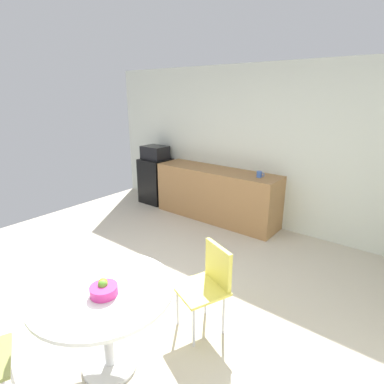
% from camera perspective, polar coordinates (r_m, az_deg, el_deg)
% --- Properties ---
extents(ground_plane, '(6.00, 6.00, 0.00)m').
position_cam_1_polar(ground_plane, '(3.58, -14.97, -19.45)').
color(ground_plane, beige).
extents(wall_back, '(6.00, 0.10, 2.60)m').
position_cam_1_polar(wall_back, '(5.26, 10.86, 8.42)').
color(wall_back, silver).
rests_on(wall_back, ground_plane).
extents(counter_block, '(2.25, 0.60, 0.90)m').
position_cam_1_polar(counter_block, '(5.38, 4.53, -0.44)').
color(counter_block, '#9E7042').
rests_on(counter_block, ground_plane).
extents(mini_fridge, '(0.54, 0.54, 0.89)m').
position_cam_1_polar(mini_fridge, '(6.28, -6.73, 2.15)').
color(mini_fridge, black).
rests_on(mini_fridge, ground_plane).
extents(microwave, '(0.48, 0.38, 0.26)m').
position_cam_1_polar(microwave, '(6.15, -6.92, 7.34)').
color(microwave, black).
rests_on(microwave, mini_fridge).
extents(round_table, '(1.07, 1.07, 0.75)m').
position_cam_1_polar(round_table, '(2.57, -16.10, -19.48)').
color(round_table, silver).
rests_on(round_table, ground_plane).
extents(chair_yellow, '(0.55, 0.55, 0.83)m').
position_cam_1_polar(chair_yellow, '(2.92, 3.29, -15.80)').
color(chair_yellow, silver).
rests_on(chair_yellow, ground_plane).
extents(fruit_bowl, '(0.20, 0.20, 0.11)m').
position_cam_1_polar(fruit_bowl, '(2.40, -16.20, -17.05)').
color(fruit_bowl, '#D8338C').
rests_on(fruit_bowl, round_table).
extents(mug_white, '(0.13, 0.08, 0.09)m').
position_cam_1_polar(mug_white, '(4.84, 12.50, 3.25)').
color(mug_white, '#3F66BF').
rests_on(mug_white, counter_block).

